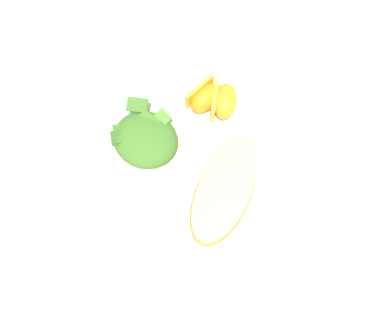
% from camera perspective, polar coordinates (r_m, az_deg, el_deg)
% --- Properties ---
extents(ground, '(3.00, 3.00, 0.00)m').
position_cam_1_polar(ground, '(0.68, -0.00, -0.75)').
color(ground, beige).
extents(white_plate, '(0.28, 0.28, 0.02)m').
position_cam_1_polar(white_plate, '(0.67, -0.00, -0.52)').
color(white_plate, white).
rests_on(white_plate, ground).
extents(cheesy_pizza_bread, '(0.10, 0.18, 0.04)m').
position_cam_1_polar(cheesy_pizza_bread, '(0.63, 4.24, -4.55)').
color(cheesy_pizza_bread, '#B77F42').
rests_on(cheesy_pizza_bread, white_plate).
extents(green_salad_pile, '(0.10, 0.10, 0.04)m').
position_cam_1_polar(green_salad_pile, '(0.66, -6.11, 2.19)').
color(green_salad_pile, '#3D7028').
rests_on(green_salad_pile, white_plate).
extents(orange_wedge_front, '(0.06, 0.07, 0.04)m').
position_cam_1_polar(orange_wedge_front, '(0.68, 4.17, 7.13)').
color(orange_wedge_front, orange).
rests_on(orange_wedge_front, white_plate).
extents(orange_wedge_middle, '(0.05, 0.07, 0.04)m').
position_cam_1_polar(orange_wedge_middle, '(0.68, 1.81, 7.69)').
color(orange_wedge_middle, orange).
rests_on(orange_wedge_middle, white_plate).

